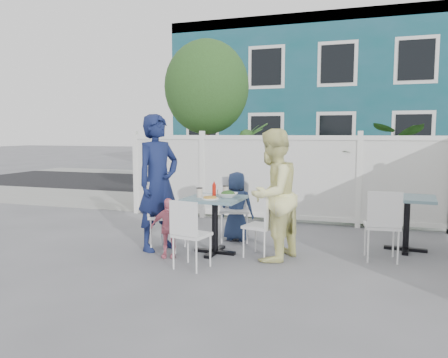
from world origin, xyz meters
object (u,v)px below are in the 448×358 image
(spare_table, at_px, (407,209))
(woman, at_px, (272,195))
(toddler, at_px, (168,228))
(man, at_px, (158,183))
(chair_near, at_px, (188,229))
(chair_right, at_px, (265,221))
(chair_back, at_px, (234,203))
(main_table, at_px, (215,210))
(utility_cabinet, at_px, (192,178))
(chair_left, at_px, (162,210))
(boy, at_px, (237,206))

(spare_table, height_order, woman, woman)
(toddler, bearing_deg, man, 118.60)
(chair_near, distance_m, woman, 1.19)
(spare_table, height_order, chair_right, chair_right)
(chair_back, bearing_deg, man, 29.27)
(main_table, bearing_deg, spare_table, 21.41)
(woman, bearing_deg, man, -70.90)
(chair_back, height_order, woman, woman)
(chair_right, xyz_separation_m, man, (-1.52, -0.07, 0.46))
(utility_cabinet, relative_size, chair_left, 1.21)
(woman, bearing_deg, spare_table, 139.49)
(spare_table, distance_m, chair_right, 2.04)
(chair_right, bearing_deg, woman, -101.81)
(utility_cabinet, height_order, woman, woman)
(chair_right, bearing_deg, man, 106.89)
(utility_cabinet, relative_size, woman, 0.70)
(toddler, bearing_deg, spare_table, 9.65)
(chair_left, xyz_separation_m, toddler, (0.25, -0.34, -0.17))
(chair_right, relative_size, man, 0.44)
(man, height_order, woman, man)
(chair_near, xyz_separation_m, boy, (0.13, 1.58, 0.03))
(chair_right, bearing_deg, chair_back, 53.94)
(chair_back, bearing_deg, utility_cabinet, -73.80)
(chair_near, relative_size, boy, 0.80)
(main_table, height_order, chair_right, chair_right)
(chair_right, height_order, man, man)
(man, relative_size, woman, 1.12)
(spare_table, distance_m, chair_near, 3.10)
(main_table, bearing_deg, chair_back, 88.47)
(spare_table, xyz_separation_m, woman, (-1.69, -1.01, 0.26))
(main_table, relative_size, spare_table, 0.99)
(chair_right, bearing_deg, chair_near, 151.00)
(chair_near, bearing_deg, toddler, 149.82)
(utility_cabinet, distance_m, spare_table, 5.34)
(main_table, xyz_separation_m, chair_right, (0.69, 0.02, -0.11))
(utility_cabinet, xyz_separation_m, toddler, (1.44, -4.29, -0.19))
(man, bearing_deg, chair_back, -20.68)
(toddler, bearing_deg, utility_cabinet, 94.17)
(chair_near, distance_m, boy, 1.58)
(chair_near, bearing_deg, boy, 96.38)
(chair_back, distance_m, man, 1.28)
(boy, bearing_deg, man, 43.16)
(main_table, relative_size, toddler, 0.98)
(spare_table, distance_m, woman, 1.99)
(main_table, height_order, woman, woman)
(chair_right, distance_m, woman, 0.38)
(chair_back, distance_m, boy, 0.06)
(chair_back, xyz_separation_m, woman, (0.78, -0.86, 0.29))
(woman, bearing_deg, chair_left, -71.42)
(woman, distance_m, toddler, 1.44)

